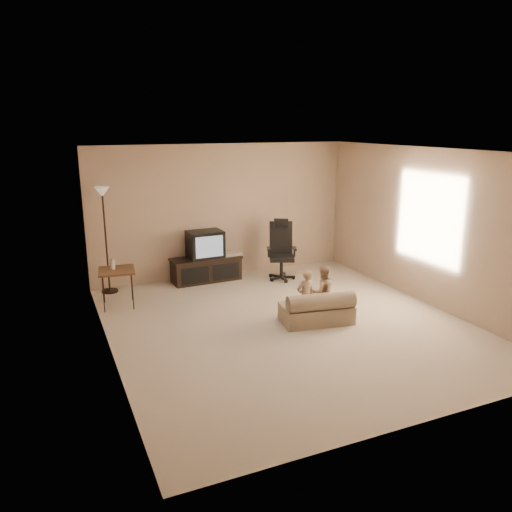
{
  "coord_description": "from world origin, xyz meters",
  "views": [
    {
      "loc": [
        -3.15,
        -6.06,
        2.86
      ],
      "look_at": [
        -0.24,
        0.6,
        0.92
      ],
      "focal_mm": 35.0,
      "sensor_mm": 36.0,
      "label": 1
    }
  ],
  "objects": [
    {
      "name": "toddler_right",
      "position": [
        0.6,
        0.04,
        0.41
      ],
      "size": [
        0.43,
        0.27,
        0.82
      ],
      "primitive_type": "imported",
      "rotation": [
        0.0,
        0.0,
        3.0
      ],
      "color": "tan",
      "rests_on": "floor"
    },
    {
      "name": "room_shell",
      "position": [
        0.0,
        0.0,
        1.52
      ],
      "size": [
        5.5,
        5.5,
        5.5
      ],
      "color": "white",
      "rests_on": "floor"
    },
    {
      "name": "floor_lamp",
      "position": [
        -2.19,
        2.55,
        1.34
      ],
      "size": [
        0.29,
        0.29,
        1.84
      ],
      "color": "black",
      "rests_on": "floor"
    },
    {
      "name": "floor",
      "position": [
        0.0,
        0.0,
        0.0
      ],
      "size": [
        5.5,
        5.5,
        0.0
      ],
      "primitive_type": "plane",
      "color": "beige",
      "rests_on": "ground"
    },
    {
      "name": "office_chair",
      "position": [
        0.91,
        2.06,
        0.41
      ],
      "size": [
        0.67,
        0.69,
        1.13
      ],
      "rotation": [
        0.0,
        0.0,
        -0.38
      ],
      "color": "black",
      "rests_on": "floor"
    },
    {
      "name": "tv_stand",
      "position": [
        -0.43,
        2.49,
        0.39
      ],
      "size": [
        1.34,
        0.53,
        0.95
      ],
      "rotation": [
        0.0,
        0.0,
        0.04
      ],
      "color": "black",
      "rests_on": "floor"
    },
    {
      "name": "toddler_left",
      "position": [
        0.26,
        -0.05,
        0.41
      ],
      "size": [
        0.32,
        0.24,
        0.82
      ],
      "primitive_type": "imported",
      "rotation": [
        0.0,
        0.0,
        3.22
      ],
      "color": "tan",
      "rests_on": "floor"
    },
    {
      "name": "child_sofa",
      "position": [
        0.43,
        -0.13,
        0.2
      ],
      "size": [
        1.1,
        0.73,
        0.5
      ],
      "rotation": [
        0.0,
        0.0,
        -0.16
      ],
      "color": "gray",
      "rests_on": "floor"
    },
    {
      "name": "side_table",
      "position": [
        -2.15,
        1.77,
        0.59
      ],
      "size": [
        0.62,
        0.62,
        0.83
      ],
      "rotation": [
        0.0,
        0.0,
        -0.13
      ],
      "color": "brown",
      "rests_on": "floor"
    }
  ]
}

